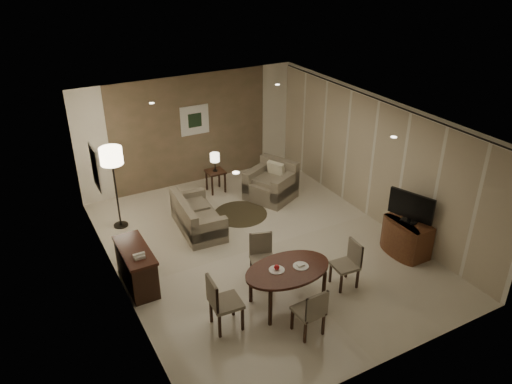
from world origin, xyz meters
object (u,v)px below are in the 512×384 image
sofa (198,214)px  armchair (271,181)px  console_desk (137,267)px  chair_near (308,310)px  chair_right (345,265)px  dining_table (287,286)px  chair_far (263,260)px  side_table (216,181)px  tv_cabinet (407,237)px  floor_lamp (116,188)px  chair_left (226,302)px

sofa → armchair: size_ratio=1.55×
console_desk → sofa: size_ratio=0.78×
chair_near → chair_right: bearing=-153.2°
console_desk → sofa: console_desk is taller
sofa → chair_right: bearing=-149.0°
chair_near → sofa: chair_near is taller
console_desk → dining_table: size_ratio=0.80×
console_desk → chair_far: bearing=-25.4°
dining_table → chair_right: bearing=-3.3°
chair_far → side_table: (0.74, 3.64, -0.17)m
dining_table → chair_right: chair_right is taller
tv_cabinet → sofa: bearing=139.4°
chair_right → side_table: bearing=-170.3°
chair_far → sofa: size_ratio=0.57×
console_desk → tv_cabinet: size_ratio=1.33×
side_table → floor_lamp: bearing=-168.1°
dining_table → sofa: sofa is taller
sofa → side_table: (1.06, 1.44, -0.09)m
tv_cabinet → side_table: size_ratio=1.68×
tv_cabinet → dining_table: (-2.84, -0.19, -0.00)m
sofa → floor_lamp: floor_lamp is taller
console_desk → chair_left: 1.94m
console_desk → armchair: armchair is taller
sofa → side_table: sofa is taller
console_desk → side_table: 3.84m
dining_table → side_table: bearing=81.0°
dining_table → chair_near: (-0.08, -0.75, 0.08)m
dining_table → chair_right: (1.14, -0.07, 0.07)m
chair_far → chair_right: bearing=-16.2°
chair_left → tv_cabinet: bearing=-83.3°
tv_cabinet → chair_far: chair_far is taller
dining_table → side_table: 4.43m
chair_near → chair_right: 1.40m
sofa → armchair: (2.04, 0.49, 0.08)m
dining_table → chair_far: bearing=93.9°
side_table → floor_lamp: 2.61m
dining_table → chair_near: bearing=-96.4°
dining_table → chair_left: chair_left is taller
chair_left → dining_table: bearing=-85.2°
chair_far → armchair: armchair is taller
chair_far → chair_right: 1.43m
chair_left → armchair: bearing=-35.4°
console_desk → armchair: bearing=25.0°
dining_table → armchair: 3.81m
chair_right → chair_near: bearing=-57.0°
dining_table → armchair: size_ratio=1.51×
console_desk → tv_cabinet: bearing=-17.1°
tv_cabinet → floor_lamp: (-4.62, 3.67, 0.55)m
tv_cabinet → chair_left: chair_left is taller
tv_cabinet → armchair: 3.44m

